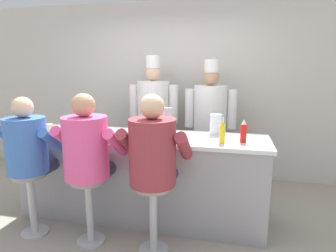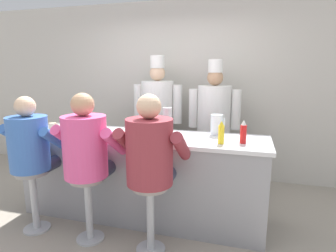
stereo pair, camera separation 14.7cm
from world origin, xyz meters
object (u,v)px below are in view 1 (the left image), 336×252
at_px(cereal_bowl, 74,134).
at_px(diner_seated_maroon, 154,155).
at_px(cook_in_whites_near, 154,114).
at_px(cup_stack_steel, 168,123).
at_px(hot_sauce_bottle_orange, 167,136).
at_px(breakfast_plate, 100,133).
at_px(coffee_mug_blue, 105,134).
at_px(diner_seated_pink, 88,151).
at_px(coffee_mug_tan, 49,128).
at_px(mustard_bottle_yellow, 222,132).
at_px(cook_in_whites_far, 210,119).
at_px(ketchup_bottle_red, 244,132).
at_px(diner_seated_blue, 29,149).
at_px(water_pitcher_clear, 216,124).

distance_m(cereal_bowl, diner_seated_maroon, 1.02).
height_order(cereal_bowl, diner_seated_maroon, diner_seated_maroon).
bearing_deg(cook_in_whites_near, cup_stack_steel, -67.05).
bearing_deg(hot_sauce_bottle_orange, diner_seated_maroon, -97.94).
relative_size(hot_sauce_bottle_orange, breakfast_plate, 0.52).
xyz_separation_m(coffee_mug_blue, diner_seated_pink, (-0.02, -0.33, -0.09)).
relative_size(cereal_bowl, coffee_mug_tan, 1.11).
relative_size(coffee_mug_blue, diner_seated_maroon, 0.09).
distance_m(coffee_mug_tan, cook_in_whites_near, 1.47).
bearing_deg(cereal_bowl, cup_stack_steel, 11.00).
bearing_deg(cup_stack_steel, mustard_bottle_yellow, -9.89).
distance_m(breakfast_plate, cook_in_whites_far, 1.56).
bearing_deg(ketchup_bottle_red, cook_in_whites_far, 110.80).
bearing_deg(diner_seated_pink, diner_seated_blue, -179.77).
height_order(hot_sauce_bottle_orange, cup_stack_steel, cup_stack_steel).
height_order(hot_sauce_bottle_orange, cook_in_whites_far, cook_in_whites_far).
relative_size(water_pitcher_clear, coffee_mug_blue, 1.66).
relative_size(breakfast_plate, cereal_bowl, 1.58).
relative_size(mustard_bottle_yellow, breakfast_plate, 0.94).
bearing_deg(ketchup_bottle_red, mustard_bottle_yellow, -158.51).
distance_m(hot_sauce_bottle_orange, diner_seated_pink, 0.77).
bearing_deg(coffee_mug_tan, hot_sauce_bottle_orange, -5.72).
xyz_separation_m(hot_sauce_bottle_orange, diner_seated_blue, (-1.33, -0.32, -0.13)).
relative_size(ketchup_bottle_red, hot_sauce_bottle_orange, 1.83).
xyz_separation_m(cup_stack_steel, diner_seated_blue, (-1.29, -0.50, -0.23)).
relative_size(mustard_bottle_yellow, coffee_mug_tan, 1.65).
bearing_deg(breakfast_plate, diner_seated_blue, -136.96).
bearing_deg(diner_seated_pink, cereal_bowl, 137.16).
relative_size(coffee_mug_blue, cook_in_whites_far, 0.07).
xyz_separation_m(water_pitcher_clear, diner_seated_maroon, (-0.49, -0.79, -0.16)).
bearing_deg(breakfast_plate, cook_in_whites_near, 75.18).
relative_size(mustard_bottle_yellow, cup_stack_steel, 0.71).
bearing_deg(diner_seated_blue, cook_in_whites_near, 63.08).
xyz_separation_m(coffee_mug_blue, diner_seated_blue, (-0.66, -0.33, -0.12)).
relative_size(cereal_bowl, diner_seated_blue, 0.11).
height_order(cup_stack_steel, diner_seated_maroon, diner_seated_maroon).
xyz_separation_m(hot_sauce_bottle_orange, cup_stack_steel, (-0.04, 0.18, 0.10)).
relative_size(diner_seated_maroon, cook_in_whites_far, 0.81).
bearing_deg(mustard_bottle_yellow, coffee_mug_blue, -176.47).
bearing_deg(diner_seated_maroon, cup_stack_steel, 88.99).
distance_m(ketchup_bottle_red, hot_sauce_bottle_orange, 0.75).
relative_size(coffee_mug_tan, cook_in_whites_near, 0.07).
bearing_deg(cook_in_whites_near, diner_seated_maroon, -74.00).
bearing_deg(hot_sauce_bottle_orange, coffee_mug_blue, 179.54).
xyz_separation_m(breakfast_plate, diner_seated_blue, (-0.52, -0.49, -0.08)).
bearing_deg(mustard_bottle_yellow, diner_seated_blue, -167.75).
bearing_deg(mustard_bottle_yellow, hot_sauce_bottle_orange, -171.51).
distance_m(mustard_bottle_yellow, water_pitcher_clear, 0.39).
bearing_deg(cup_stack_steel, hot_sauce_bottle_orange, -78.54).
distance_m(hot_sauce_bottle_orange, coffee_mug_blue, 0.67).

